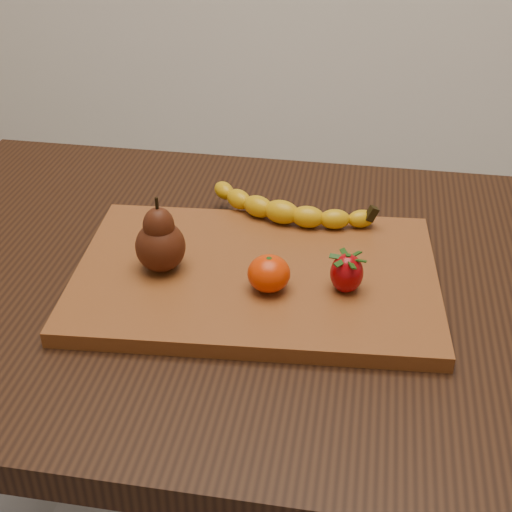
% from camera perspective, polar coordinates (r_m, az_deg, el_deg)
% --- Properties ---
extents(table, '(1.00, 0.70, 0.76)m').
position_cam_1_polar(table, '(0.98, -1.46, -6.05)').
color(table, black).
rests_on(table, ground).
extents(cutting_board, '(0.47, 0.33, 0.02)m').
position_cam_1_polar(cutting_board, '(0.90, 0.00, -1.61)').
color(cutting_board, brown).
rests_on(cutting_board, table).
extents(banana, '(0.22, 0.10, 0.03)m').
position_cam_1_polar(banana, '(0.98, 2.07, 3.54)').
color(banana, '#D29E09').
rests_on(banana, cutting_board).
extents(pear, '(0.07, 0.07, 0.10)m').
position_cam_1_polar(pear, '(0.88, -7.74, 1.74)').
color(pear, '#41190A').
rests_on(pear, cutting_board).
extents(mandarin, '(0.07, 0.07, 0.04)m').
position_cam_1_polar(mandarin, '(0.84, 1.03, -1.41)').
color(mandarin, red).
rests_on(mandarin, cutting_board).
extents(strawberry, '(0.04, 0.04, 0.05)m').
position_cam_1_polar(strawberry, '(0.85, 7.28, -1.26)').
color(strawberry, '#960408').
rests_on(strawberry, cutting_board).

